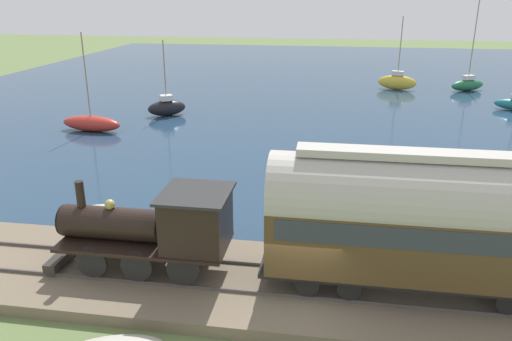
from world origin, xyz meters
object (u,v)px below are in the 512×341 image
at_px(sailboat_green, 468,84).
at_px(steam_locomotive, 161,225).
at_px(passenger_coach, 431,219).
at_px(rowboat_mid_harbor, 440,224).
at_px(rowboat_off_pier, 89,213).
at_px(sailboat_red, 91,123).
at_px(sailboat_black, 167,107).
at_px(sailboat_yellow, 397,82).

bearing_deg(sailboat_green, steam_locomotive, 126.30).
xyz_separation_m(steam_locomotive, sailboat_green, (40.10, -19.36, -1.56)).
xyz_separation_m(passenger_coach, rowboat_mid_harbor, (5.90, -1.69, -2.88)).
height_order(passenger_coach, rowboat_mid_harbor, passenger_coach).
bearing_deg(rowboat_off_pier, rowboat_mid_harbor, -126.29).
height_order(steam_locomotive, sailboat_red, sailboat_red).
bearing_deg(sailboat_red, rowboat_mid_harbor, -113.66).
bearing_deg(sailboat_black, sailboat_yellow, -87.39).
xyz_separation_m(sailboat_red, rowboat_off_pier, (-14.29, -6.90, -0.33)).
bearing_deg(passenger_coach, sailboat_red, 48.03).
xyz_separation_m(steam_locomotive, passenger_coach, (0.00, -8.87, 0.89)).
relative_size(sailboat_black, rowboat_mid_harbor, 2.30).
bearing_deg(sailboat_black, sailboat_green, -94.63).
xyz_separation_m(sailboat_yellow, sailboat_red, (-20.83, 24.22, -0.22)).
bearing_deg(rowboat_mid_harbor, sailboat_green, -23.35).
bearing_deg(sailboat_yellow, sailboat_black, 141.91).
bearing_deg(sailboat_red, sailboat_green, -49.85).
relative_size(passenger_coach, sailboat_green, 1.15).
xyz_separation_m(steam_locomotive, rowboat_mid_harbor, (5.90, -10.56, -1.99)).
xyz_separation_m(steam_locomotive, rowboat_off_pier, (4.55, 5.18, -1.99)).
distance_m(steam_locomotive, sailboat_black, 25.86).
xyz_separation_m(sailboat_green, sailboat_red, (-21.26, 31.44, -0.09)).
height_order(sailboat_yellow, rowboat_mid_harbor, sailboat_yellow).
bearing_deg(sailboat_black, rowboat_off_pier, 154.23).
height_order(sailboat_yellow, sailboat_green, sailboat_green).
bearing_deg(rowboat_mid_harbor, rowboat_off_pier, 86.01).
bearing_deg(steam_locomotive, sailboat_black, 18.37).
distance_m(sailboat_green, sailboat_red, 37.96).
bearing_deg(sailboat_green, rowboat_mid_harbor, 137.64).
distance_m(steam_locomotive, passenger_coach, 8.91).
bearing_deg(sailboat_yellow, sailboat_green, -71.53).
bearing_deg(sailboat_black, rowboat_mid_harbor, -169.05).
height_order(steam_locomotive, sailboat_black, sailboat_black).
height_order(passenger_coach, sailboat_black, sailboat_black).
height_order(sailboat_green, rowboat_mid_harbor, sailboat_green).
bearing_deg(sailboat_black, passenger_coach, -179.44).
xyz_separation_m(sailboat_black, sailboat_yellow, (15.18, -20.28, 0.11)).
relative_size(rowboat_off_pier, rowboat_mid_harbor, 0.92).
bearing_deg(passenger_coach, sailboat_green, -14.67).
distance_m(steam_locomotive, sailboat_red, 22.44).
bearing_deg(rowboat_off_pier, sailboat_red, -15.42).
distance_m(sailboat_black, sailboat_red, 6.90).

